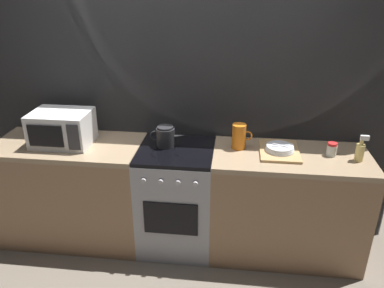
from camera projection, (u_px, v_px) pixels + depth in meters
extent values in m
plane|color=#6B6054|center=(178.00, 241.00, 3.38)|extent=(8.00, 8.00, 0.00)
cube|color=gray|center=(181.00, 100.00, 3.18)|extent=(3.60, 0.05, 2.40)
cube|color=#BCBCC1|center=(181.00, 101.00, 3.16)|extent=(3.58, 0.01, 2.39)
cube|color=#997251|center=(74.00, 193.00, 3.30)|extent=(1.20, 0.60, 0.86)
cube|color=#9E8466|center=(67.00, 146.00, 3.11)|extent=(1.20, 0.60, 0.04)
cube|color=#9E9EA3|center=(177.00, 199.00, 3.20)|extent=(0.60, 0.60, 0.87)
cube|color=black|center=(176.00, 151.00, 3.02)|extent=(0.59, 0.59, 0.03)
cube|color=black|center=(171.00, 219.00, 2.92)|extent=(0.42, 0.01, 0.28)
cylinder|color=#B7B7BC|center=(143.00, 181.00, 2.79)|extent=(0.04, 0.02, 0.04)
cylinder|color=#B7B7BC|center=(161.00, 182.00, 2.78)|extent=(0.04, 0.02, 0.04)
cylinder|color=#B7B7BC|center=(178.00, 183.00, 2.76)|extent=(0.04, 0.02, 0.04)
cylinder|color=#B7B7BC|center=(195.00, 184.00, 2.75)|extent=(0.04, 0.02, 0.04)
cube|color=#997251|center=(286.00, 207.00, 3.11)|extent=(1.20, 0.60, 0.86)
cube|color=#9E8466|center=(292.00, 157.00, 2.92)|extent=(1.20, 0.60, 0.04)
cube|color=white|center=(62.00, 128.00, 3.05)|extent=(0.46, 0.34, 0.27)
cube|color=black|center=(45.00, 136.00, 2.90)|extent=(0.28, 0.01, 0.17)
cube|color=#333338|center=(73.00, 138.00, 2.88)|extent=(0.09, 0.01, 0.21)
cylinder|color=#262628|center=(166.00, 137.00, 3.04)|extent=(0.15, 0.15, 0.15)
cylinder|color=#262628|center=(165.00, 127.00, 3.00)|extent=(0.13, 0.13, 0.02)
cone|color=#262628|center=(179.00, 136.00, 3.02)|extent=(0.10, 0.04, 0.05)
torus|color=#262628|center=(155.00, 136.00, 3.04)|extent=(0.08, 0.01, 0.08)
cylinder|color=orange|center=(239.00, 136.00, 2.99)|extent=(0.11, 0.11, 0.20)
torus|color=orange|center=(248.00, 136.00, 2.97)|extent=(0.08, 0.01, 0.08)
cube|color=tan|center=(279.00, 151.00, 2.96)|extent=(0.30, 0.40, 0.02)
cylinder|color=silver|center=(280.00, 150.00, 2.93)|extent=(0.22, 0.22, 0.01)
cylinder|color=silver|center=(280.00, 148.00, 2.93)|extent=(0.21, 0.21, 0.01)
cylinder|color=silver|center=(280.00, 146.00, 2.92)|extent=(0.21, 0.21, 0.01)
cylinder|color=silver|center=(283.00, 145.00, 2.91)|extent=(0.16, 0.07, 0.01)
cube|color=silver|center=(277.00, 145.00, 2.93)|extent=(0.16, 0.09, 0.00)
cylinder|color=silver|center=(332.00, 150.00, 2.89)|extent=(0.08, 0.08, 0.08)
cylinder|color=red|center=(333.00, 144.00, 2.86)|extent=(0.07, 0.07, 0.02)
cylinder|color=#E5CC72|center=(360.00, 153.00, 2.80)|extent=(0.06, 0.06, 0.13)
cylinder|color=#E5CC72|center=(362.00, 142.00, 2.76)|extent=(0.03, 0.03, 0.04)
cube|color=white|center=(365.00, 138.00, 2.75)|extent=(0.06, 0.02, 0.04)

